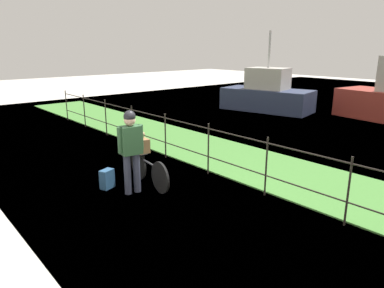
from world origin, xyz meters
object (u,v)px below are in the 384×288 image
Objects in this scene: cyclist_person at (131,145)px; moored_boat_mid at (267,95)px; terrier_dog at (140,135)px; wooden_crate at (140,145)px; bicycle_main at (148,170)px; backpack_on_paving at (107,179)px.

cyclist_person is 10.65m from moored_boat_mid.
cyclist_person is at bearing -48.94° from terrier_dog.
terrier_dog reaches higher than wooden_crate.
moored_boat_mid reaches higher than terrier_dog.
terrier_dog is at bearing 173.81° from bicycle_main.
wooden_crate is at bearing -27.71° from backpack_on_paving.
backpack_on_paving is (-0.12, -0.77, -0.83)m from terrier_dog.
moored_boat_mid is at bearing 112.13° from wooden_crate.
moored_boat_mid is (-3.79, 9.27, -0.31)m from terrier_dog.
moored_boat_mid is (-4.11, 9.31, 0.37)m from bicycle_main.
cyclist_person reaches higher than bicycle_main.
backpack_on_paving is at bearing -153.91° from cyclist_person.
moored_boat_mid is (-4.23, 9.77, -0.28)m from cyclist_person.
cyclist_person is at bearing -75.79° from bicycle_main.
cyclist_person reaches higher than backpack_on_paving.
bicycle_main is 0.75m from terrier_dog.
wooden_crate is 0.92× the size of backpack_on_paving.
cyclist_person is 0.39× the size of moored_boat_mid.
moored_boat_mid is at bearing 113.83° from bicycle_main.
bicycle_main is at bearing 104.21° from cyclist_person.
wooden_crate is 10.01m from moored_boat_mid.
terrier_dog is at bearing -6.19° from wooden_crate.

